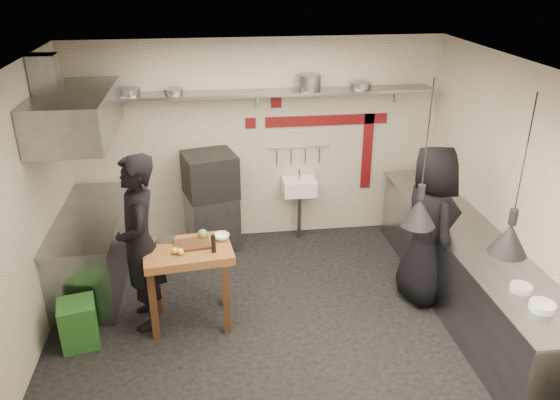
{
  "coord_description": "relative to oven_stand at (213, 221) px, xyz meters",
  "views": [
    {
      "loc": [
        -0.66,
        -5.04,
        3.73
      ],
      "look_at": [
        0.06,
        0.3,
        1.32
      ],
      "focal_mm": 35.0,
      "sensor_mm": 36.0,
      "label": 1
    }
  ],
  "objects": [
    {
      "name": "floor",
      "position": [
        0.68,
        -1.78,
        -0.4
      ],
      "size": [
        5.0,
        5.0,
        0.0
      ],
      "primitive_type": "plane",
      "color": "black",
      "rests_on": "ground"
    },
    {
      "name": "ceiling",
      "position": [
        0.68,
        -1.78,
        2.4
      ],
      "size": [
        5.0,
        5.0,
        0.0
      ],
      "primitive_type": "plane",
      "color": "beige",
      "rests_on": "floor"
    },
    {
      "name": "wall_back",
      "position": [
        0.68,
        0.32,
        1.0
      ],
      "size": [
        5.0,
        0.04,
        2.8
      ],
      "primitive_type": "cube",
      "color": "beige",
      "rests_on": "floor"
    },
    {
      "name": "wall_front",
      "position": [
        0.68,
        -3.88,
        1.0
      ],
      "size": [
        5.0,
        0.04,
        2.8
      ],
      "primitive_type": "cube",
      "color": "beige",
      "rests_on": "floor"
    },
    {
      "name": "wall_left",
      "position": [
        -1.82,
        -1.78,
        1.0
      ],
      "size": [
        0.04,
        4.2,
        2.8
      ],
      "primitive_type": "cube",
      "color": "beige",
      "rests_on": "floor"
    },
    {
      "name": "wall_right",
      "position": [
        3.18,
        -1.78,
        1.0
      ],
      "size": [
        0.04,
        4.2,
        2.8
      ],
      "primitive_type": "cube",
      "color": "beige",
      "rests_on": "floor"
    },
    {
      "name": "red_band_horiz",
      "position": [
        1.63,
        0.3,
        1.28
      ],
      "size": [
        1.7,
        0.02,
        0.14
      ],
      "primitive_type": "cube",
      "color": "maroon",
      "rests_on": "wall_back"
    },
    {
      "name": "red_band_vert",
      "position": [
        2.23,
        0.3,
        0.8
      ],
      "size": [
        0.14,
        0.02,
        1.1
      ],
      "primitive_type": "cube",
      "color": "maroon",
      "rests_on": "wall_back"
    },
    {
      "name": "red_tile_a",
      "position": [
        0.93,
        0.3,
        1.55
      ],
      "size": [
        0.14,
        0.02,
        0.14
      ],
      "primitive_type": "cube",
      "color": "maroon",
      "rests_on": "wall_back"
    },
    {
      "name": "red_tile_b",
      "position": [
        0.58,
        0.3,
        1.28
      ],
      "size": [
        0.14,
        0.02,
        0.14
      ],
      "primitive_type": "cube",
      "color": "maroon",
      "rests_on": "wall_back"
    },
    {
      "name": "back_shelf",
      "position": [
        0.68,
        0.14,
        1.72
      ],
      "size": [
        4.6,
        0.34,
        0.04
      ],
      "primitive_type": "cube",
      "color": "slate",
      "rests_on": "wall_back"
    },
    {
      "name": "shelf_bracket_left",
      "position": [
        -1.22,
        0.29,
        1.62
      ],
      "size": [
        0.04,
        0.06,
        0.24
      ],
      "primitive_type": "cube",
      "color": "slate",
      "rests_on": "wall_back"
    },
    {
      "name": "shelf_bracket_mid",
      "position": [
        0.68,
        0.29,
        1.62
      ],
      "size": [
        0.04,
        0.06,
        0.24
      ],
      "primitive_type": "cube",
      "color": "slate",
      "rests_on": "wall_back"
    },
    {
      "name": "shelf_bracket_right",
      "position": [
        2.58,
        0.29,
        1.62
      ],
      "size": [
        0.04,
        0.06,
        0.24
      ],
      "primitive_type": "cube",
      "color": "slate",
      "rests_on": "wall_back"
    },
    {
      "name": "pan_far_left",
      "position": [
        -0.95,
        0.14,
        1.79
      ],
      "size": [
        0.31,
        0.31,
        0.09
      ],
      "primitive_type": "cylinder",
      "rotation": [
        0.0,
        0.0,
        -0.07
      ],
      "color": "slate",
      "rests_on": "back_shelf"
    },
    {
      "name": "pan_mid_left",
      "position": [
        -0.4,
        0.14,
        1.78
      ],
      "size": [
        0.29,
        0.29,
        0.07
      ],
      "primitive_type": "cylinder",
      "rotation": [
        0.0,
        0.0,
        -0.27
      ],
      "color": "slate",
      "rests_on": "back_shelf"
    },
    {
      "name": "stock_pot",
      "position": [
        1.34,
        0.14,
        1.84
      ],
      "size": [
        0.39,
        0.39,
        0.2
      ],
      "primitive_type": "cylinder",
      "rotation": [
        0.0,
        0.0,
        -0.34
      ],
      "color": "slate",
      "rests_on": "back_shelf"
    },
    {
      "name": "pan_right",
      "position": [
        2.03,
        0.14,
        1.78
      ],
      "size": [
        0.28,
        0.28,
        0.08
      ],
      "primitive_type": "cylinder",
      "rotation": [
        0.0,
        0.0,
        0.0
      ],
      "color": "slate",
      "rests_on": "back_shelf"
    },
    {
      "name": "oven_stand",
      "position": [
        0.0,
        0.0,
        0.0
      ],
      "size": [
        0.76,
        0.72,
        0.8
      ],
      "primitive_type": "cube",
      "rotation": [
        0.0,
        0.0,
        0.25
      ],
      "color": "slate",
      "rests_on": "floor"
    },
    {
      "name": "combi_oven",
      "position": [
        -0.0,
        -0.03,
        0.69
      ],
      "size": [
        0.78,
        0.75,
        0.58
      ],
      "primitive_type": "cube",
      "rotation": [
        0.0,
        0.0,
        0.25
      ],
      "color": "black",
      "rests_on": "oven_stand"
    },
    {
      "name": "oven_door",
      "position": [
        0.02,
        -0.25,
        0.69
      ],
      "size": [
        0.45,
        0.14,
        0.46
      ],
      "primitive_type": "cube",
      "rotation": [
        0.0,
        0.0,
        0.25
      ],
      "color": "maroon",
      "rests_on": "combi_oven"
    },
    {
      "name": "oven_glass",
      "position": [
        -0.04,
        -0.3,
        0.69
      ],
      "size": [
        0.38,
        0.11,
        0.34
      ],
      "primitive_type": "cube",
      "rotation": [
        0.0,
        0.0,
        0.25
      ],
      "color": "black",
      "rests_on": "oven_door"
    },
    {
      "name": "hand_sink",
      "position": [
        1.23,
        0.14,
        0.38
      ],
      "size": [
        0.46,
        0.34,
        0.22
      ],
      "primitive_type": "cube",
      "color": "white",
      "rests_on": "wall_back"
    },
    {
      "name": "sink_tap",
      "position": [
        1.23,
        0.14,
        0.56
      ],
      "size": [
        0.03,
        0.03,
        0.14
      ],
      "primitive_type": "cylinder",
      "color": "slate",
      "rests_on": "hand_sink"
    },
    {
      "name": "sink_drain",
      "position": [
        1.23,
        0.1,
        -0.06
      ],
      "size": [
        0.06,
        0.06,
        0.66
      ],
      "primitive_type": "cylinder",
      "color": "slate",
      "rests_on": "floor"
    },
    {
      "name": "utensil_rail",
      "position": [
        1.23,
        0.28,
        0.92
      ],
      "size": [
        0.9,
        0.02,
        0.02
      ],
      "primitive_type": "cylinder",
      "rotation": [
        0.0,
        1.57,
        0.0
      ],
      "color": "slate",
      "rests_on": "wall_back"
    },
    {
      "name": "counter_right",
      "position": [
        2.83,
        -1.78,
        0.05
      ],
      "size": [
        0.7,
        3.8,
        0.9
      ],
      "primitive_type": "cube",
      "color": "slate",
      "rests_on": "floor"
    },
    {
      "name": "counter_right_top",
      "position": [
        2.83,
        -1.78,
        0.52
      ],
      "size": [
        0.76,
        3.9,
        0.03
      ],
      "primitive_type": "cube",
      "color": "slate",
      "rests_on": "counter_right"
    },
    {
      "name": "plate_stack",
      "position": [
        2.8,
        -3.22,
        0.56
      ],
      "size": [
        0.28,
        0.28,
        0.07
      ],
      "primitive_type": "cylinder",
      "rotation": [
        0.0,
        0.0,
        0.32
      ],
      "color": "white",
      "rests_on": "counter_right_top"
    },
    {
      "name": "small_bowl_right",
      "position": [
        2.78,
        -2.91,
        0.56
      ],
      "size": [
        0.2,
        0.2,
        0.05
      ],
      "primitive_type": "cylinder",
      "rotation": [
        0.0,
        0.0,
        -0.02
      ],
      "color": "white",
      "rests_on": "counter_right_top"
    },
    {
      "name": "counter_left",
      "position": [
        -1.47,
        -0.73,
        0.05
      ],
      "size": [
        0.7,
        1.9,
        0.9
      ],
      "primitive_type": "cube",
      "color": "slate",
      "rests_on": "floor"
    },
    {
      "name": "counter_left_top",
      "position": [
        -1.47,
        -0.73,
        0.52
      ],
      "size": [
        0.76,
        2.0,
        0.03
      ],
      "primitive_type": "cube",
      "color": "slate",
      "rests_on": "counter_left"
    },
    {
      "name": "extractor_hood",
      "position": [
        -1.42,
        -0.73,
        1.75
      ],
      "size": [
        0.78,
        1.6,
        0.5
      ],
      "primitive_type": "cube",
      "color": "slate",
      "rests_on": "ceiling"
    },
    {
      "name": "hood_duct",
      "position": [
        -1.67,
        -0.73,
        2.15
      ],
      "size": [
        0.28,
        0.28,
        0.5
      ],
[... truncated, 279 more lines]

